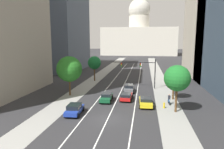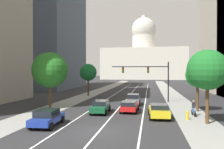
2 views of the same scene
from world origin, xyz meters
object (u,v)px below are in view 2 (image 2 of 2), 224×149
object	(u,v)px
car_blue	(47,117)
car_gray	(133,99)
car_yellow	(159,110)
car_red	(130,106)
cyclist	(194,108)
capitol_building	(144,59)
street_tree_near_left	(50,70)
car_green	(100,106)
street_tree_near_right	(207,70)
street_tree_mid_left	(88,72)
traffic_signal_mast	(149,74)
fire_hydrant	(188,115)
street_tree_far_right	(198,75)

from	to	relation	value
car_blue	car_gray	xyz separation A→B (m)	(6.64, 14.20, 0.05)
car_yellow	car_red	xyz separation A→B (m)	(-3.33, 2.80, -0.03)
car_red	cyclist	bearing A→B (deg)	-98.40
capitol_building	car_blue	world-z (taller)	capitol_building
car_blue	street_tree_near_left	bearing A→B (deg)	20.69
car_green	street_tree_near_right	world-z (taller)	street_tree_near_right
capitol_building	car_red	size ratio (longest dim) A/B	12.20
car_green	street_tree_near_left	world-z (taller)	street_tree_near_left
street_tree_near_right	street_tree_mid_left	bearing A→B (deg)	128.76
car_blue	traffic_signal_mast	size ratio (longest dim) A/B	0.47
capitol_building	street_tree_near_right	xyz separation A→B (m)	(9.32, -127.71, -7.91)
fire_hydrant	cyclist	distance (m)	2.36
car_green	street_tree_near_left	distance (m)	9.18
capitol_building	fire_hydrant	xyz separation A→B (m)	(7.80, -126.20, -12.45)
car_yellow	street_tree_far_right	size ratio (longest dim) A/B	0.80
street_tree_near_right	street_tree_far_right	bearing A→B (deg)	86.04
car_gray	car_green	xyz separation A→B (m)	(-3.32, -7.13, -0.06)
traffic_signal_mast	car_green	bearing A→B (deg)	-116.76
car_green	car_red	xyz separation A→B (m)	(3.32, 1.10, -0.03)
street_tree_near_left	street_tree_mid_left	world-z (taller)	street_tree_near_left
car_yellow	street_tree_near_right	distance (m)	6.42
cyclist	car_yellow	bearing A→B (deg)	106.81
car_yellow	street_tree_near_right	xyz separation A→B (m)	(4.33, -2.11, 4.24)
car_green	fire_hydrant	world-z (taller)	car_green
car_gray	street_tree_mid_left	bearing A→B (deg)	40.45
car_yellow	car_gray	bearing A→B (deg)	17.98
car_gray	fire_hydrant	bearing A→B (deg)	-148.72
car_yellow	street_tree_near_right	world-z (taller)	street_tree_near_right
car_red	street_tree_far_right	bearing A→B (deg)	-75.14
car_yellow	street_tree_near_right	size ratio (longest dim) A/B	0.68
street_tree_far_right	traffic_signal_mast	bearing A→B (deg)	125.59
traffic_signal_mast	fire_hydrant	xyz separation A→B (m)	(3.85, -13.44, -4.04)
car_yellow	fire_hydrant	xyz separation A→B (m)	(2.82, -0.60, -0.29)
capitol_building	cyclist	world-z (taller)	capitol_building
cyclist	street_tree_far_right	xyz separation A→B (m)	(1.02, 3.17, 3.53)
car_gray	car_red	world-z (taller)	car_gray
car_red	street_tree_mid_left	size ratio (longest dim) A/B	0.67
car_green	car_red	world-z (taller)	car_green
car_blue	street_tree_mid_left	bearing A→B (deg)	4.43
cyclist	fire_hydrant	bearing A→B (deg)	150.39
fire_hydrant	street_tree_far_right	distance (m)	6.87
car_yellow	car_gray	distance (m)	9.44
car_gray	street_tree_near_left	size ratio (longest dim) A/B	0.55
street_tree_far_right	street_tree_near_right	world-z (taller)	street_tree_near_right
capitol_building	car_red	distance (m)	123.41
car_gray	traffic_signal_mast	distance (m)	5.91
car_green	traffic_signal_mast	world-z (taller)	traffic_signal_mast
street_tree_near_right	street_tree_near_left	size ratio (longest dim) A/B	0.93
car_gray	cyclist	world-z (taller)	cyclist
car_gray	car_blue	bearing A→B (deg)	153.14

